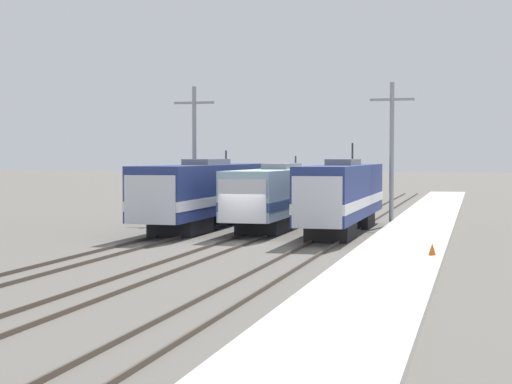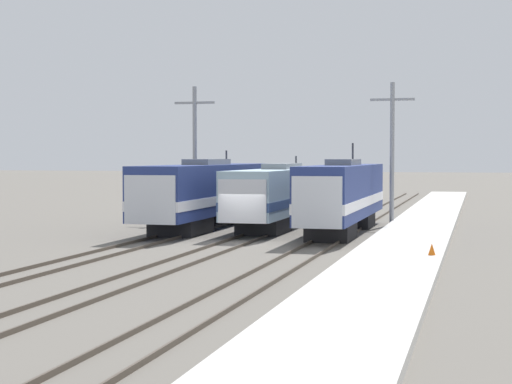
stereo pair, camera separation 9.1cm
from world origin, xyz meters
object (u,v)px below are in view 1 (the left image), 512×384
(locomotive_far_left, at_px, (204,193))
(catenary_tower_right, at_px, (392,149))
(traffic_cone, at_px, (432,249))
(locomotive_far_right, at_px, (342,196))
(locomotive_center, at_px, (280,194))
(catenary_tower_left, at_px, (194,150))

(locomotive_far_left, bearing_deg, catenary_tower_right, 26.24)
(traffic_cone, bearing_deg, catenary_tower_right, 100.53)
(locomotive_far_right, bearing_deg, locomotive_center, 142.50)
(locomotive_center, relative_size, traffic_cone, 38.23)
(locomotive_far_left, bearing_deg, locomotive_far_right, -9.80)
(catenary_tower_left, relative_size, traffic_cone, 18.65)
(locomotive_far_left, height_order, catenary_tower_left, catenary_tower_left)
(catenary_tower_right, bearing_deg, traffic_cone, -79.47)
(locomotive_far_right, bearing_deg, catenary_tower_left, 148.37)
(locomotive_far_left, bearing_deg, locomotive_center, 22.88)
(locomotive_far_left, height_order, traffic_cone, locomotive_far_left)
(locomotive_far_left, xyz_separation_m, locomotive_far_right, (8.86, -1.53, 0.01))
(locomotive_far_right, bearing_deg, catenary_tower_right, 72.66)
(locomotive_far_right, bearing_deg, locomotive_far_left, 170.20)
(locomotive_far_left, height_order, locomotive_far_right, locomotive_far_right)
(locomotive_far_left, distance_m, traffic_cone, 20.23)
(catenary_tower_left, bearing_deg, locomotive_far_left, -65.68)
(locomotive_far_right, xyz_separation_m, traffic_cone, (5.77, -12.35, -1.65))
(locomotive_center, xyz_separation_m, traffic_cone, (10.20, -15.75, -1.51))
(catenary_tower_left, distance_m, traffic_cone, 26.16)
(locomotive_far_left, xyz_separation_m, traffic_cone, (14.63, -13.88, -1.64))
(locomotive_far_right, height_order, traffic_cone, locomotive_far_right)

